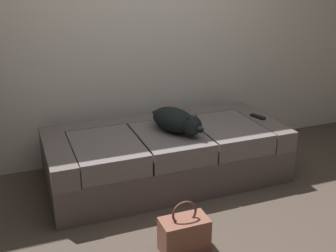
% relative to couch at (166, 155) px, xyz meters
% --- Properties ---
extents(ground_plane, '(10.00, 10.00, 0.00)m').
position_rel_couch_xyz_m(ground_plane, '(0.00, -0.97, -0.24)').
color(ground_plane, '#4A3D34').
extents(back_wall, '(6.40, 0.10, 2.80)m').
position_rel_couch_xyz_m(back_wall, '(0.00, 0.66, 1.16)').
color(back_wall, silver).
rests_on(back_wall, ground).
extents(couch, '(2.05, 0.94, 0.48)m').
position_rel_couch_xyz_m(couch, '(0.00, 0.00, 0.00)').
color(couch, '#554A47').
rests_on(couch, ground).
extents(dog_dark, '(0.40, 0.57, 0.20)m').
position_rel_couch_xyz_m(dog_dark, '(0.06, -0.09, 0.34)').
color(dog_dark, black).
rests_on(dog_dark, couch).
extents(tv_remote, '(0.09, 0.16, 0.02)m').
position_rel_couch_xyz_m(tv_remote, '(0.90, -0.03, 0.25)').
color(tv_remote, black).
rests_on(tv_remote, couch).
extents(handbag, '(0.32, 0.18, 0.38)m').
position_rel_couch_xyz_m(handbag, '(-0.25, -0.99, -0.11)').
color(handbag, brown).
rests_on(handbag, ground).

